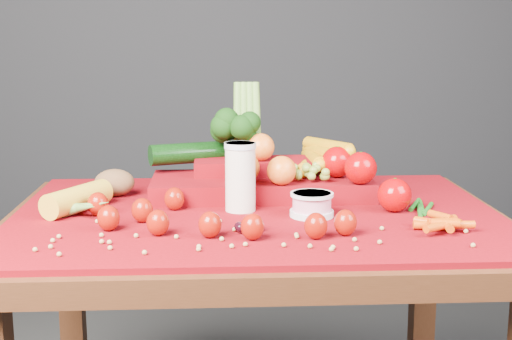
{
  "coord_description": "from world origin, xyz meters",
  "views": [
    {
      "loc": [
        -0.09,
        -1.51,
        1.15
      ],
      "look_at": [
        0.0,
        0.02,
        0.85
      ],
      "focal_mm": 50.0,
      "sensor_mm": 36.0,
      "label": 1
    }
  ],
  "objects": [
    {
      "name": "strawberry_scatter",
      "position": [
        -0.12,
        -0.14,
        0.79
      ],
      "size": [
        0.54,
        0.28,
        0.06
      ],
      "color": "#9B1502",
      "rests_on": "red_cloth"
    },
    {
      "name": "milk_glass",
      "position": [
        -0.03,
        0.01,
        0.84
      ],
      "size": [
        0.07,
        0.07,
        0.15
      ],
      "rotation": [
        0.0,
        0.0,
        -0.27
      ],
      "color": "beige",
      "rests_on": "red_cloth"
    },
    {
      "name": "produce_mound",
      "position": [
        0.04,
        0.16,
        0.82
      ],
      "size": [
        0.59,
        0.37,
        0.27
      ],
      "color": "maroon",
      "rests_on": "red_cloth"
    },
    {
      "name": "potato",
      "position": [
        -0.33,
        0.16,
        0.79
      ],
      "size": [
        0.1,
        0.07,
        0.07
      ],
      "primitive_type": "ellipsoid",
      "color": "brown",
      "rests_on": "red_cloth"
    },
    {
      "name": "corn_ear",
      "position": [
        -0.38,
        -0.01,
        0.78
      ],
      "size": [
        0.25,
        0.26,
        0.06
      ],
      "rotation": [
        0.0,
        0.0,
        1.06
      ],
      "color": "gold",
      "rests_on": "red_cloth"
    },
    {
      "name": "yogurt_bowl",
      "position": [
        0.11,
        -0.05,
        0.79
      ],
      "size": [
        0.09,
        0.09,
        0.05
      ],
      "rotation": [
        0.0,
        0.0,
        0.43
      ],
      "color": "silver",
      "rests_on": "red_cloth"
    },
    {
      "name": "soybean_scatter",
      "position": [
        0.0,
        -0.2,
        0.77
      ],
      "size": [
        0.84,
        0.24,
        0.01
      ],
      "primitive_type": null,
      "color": "tan",
      "rests_on": "red_cloth"
    },
    {
      "name": "table",
      "position": [
        0.0,
        0.0,
        0.66
      ],
      "size": [
        1.1,
        0.8,
        0.75
      ],
      "color": "#33190B",
      "rests_on": "ground"
    },
    {
      "name": "green_bean_pile",
      "position": [
        0.36,
        -0.01,
        0.77
      ],
      "size": [
        0.14,
        0.12,
        0.01
      ],
      "primitive_type": null,
      "color": "#186015",
      "rests_on": "red_cloth"
    },
    {
      "name": "dark_grape_cluster",
      "position": [
        -0.02,
        -0.16,
        0.78
      ],
      "size": [
        0.06,
        0.05,
        0.03
      ],
      "primitive_type": null,
      "color": "black",
      "rests_on": "red_cloth"
    },
    {
      "name": "red_cloth",
      "position": [
        0.0,
        0.0,
        0.76
      ],
      "size": [
        1.05,
        0.75,
        0.01
      ],
      "primitive_type": "cube",
      "color": "maroon",
      "rests_on": "table"
    },
    {
      "name": "baby_carrot_pile",
      "position": [
        0.37,
        -0.19,
        0.78
      ],
      "size": [
        0.17,
        0.17,
        0.03
      ],
      "primitive_type": null,
      "color": "#C13F06",
      "rests_on": "red_cloth"
    }
  ]
}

